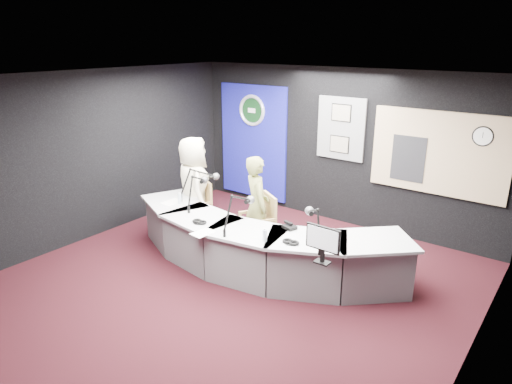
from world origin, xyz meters
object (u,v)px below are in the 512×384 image
Objects in this scene: person_woman at (257,206)px; armchair_right at (257,225)px; armchair_left at (195,209)px; broadcast_desk at (254,245)px; person_man at (194,187)px.

armchair_right is at bearing -53.33° from person_woman.
broadcast_desk is at bearing 13.43° from armchair_left.
person_woman reaches higher than armchair_right.
broadcast_desk is 4.61× the size of armchair_right.
person_woman reaches higher than armchair_left.
armchair_left is at bearing -0.00° from person_man.
armchair_right is at bearing 29.42° from armchair_left.
person_woman is (1.29, 0.06, 0.33)m from armchair_left.
person_woman is at bearing 29.42° from armchair_left.
person_man reaches higher than broadcast_desk.
armchair_left is at bearing 166.64° from broadcast_desk.
person_man is (-1.56, 0.37, 0.49)m from broadcast_desk.
person_woman is at bearing -57.60° from armchair_right.
broadcast_desk is 1.61m from armchair_left.
person_man is 1.09× the size of person_woman.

